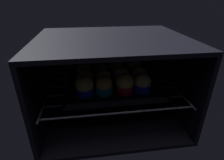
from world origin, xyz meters
The scene contains 15 objects.
oven_cavity centered at (0.00, 26.25, 17.00)cm, with size 59.00×47.00×37.00cm.
oven_rack centered at (0.00, 22.00, 13.60)cm, with size 54.80×42.00×0.80cm.
baking_tray centered at (0.00, 21.96, 14.68)cm, with size 38.57×30.91×2.20cm.
muffin_row0_col0 centered at (-11.67, 14.61, 18.79)cm, with size 7.17×7.17×7.89cm.
muffin_row0_col1 centered at (-4.13, 14.62, 18.50)cm, with size 6.63×6.63×7.31cm.
muffin_row0_col2 centered at (4.01, 14.22, 18.83)cm, with size 6.93×6.93×7.89cm.
muffin_row0_col3 centered at (11.11, 14.26, 18.62)cm, with size 6.63×6.63×7.62cm.
muffin_row1_col0 centered at (-11.39, 21.91, 18.70)cm, with size 7.14×7.14×7.80cm.
muffin_row1_col1 centered at (-3.72, 21.81, 18.16)cm, with size 6.63×6.63×6.87cm.
muffin_row1_col2 centered at (4.15, 22.27, 18.57)cm, with size 6.63×6.63×7.56cm.
muffin_row1_col3 centered at (11.80, 21.58, 18.50)cm, with size 6.63×6.63×7.41cm.
muffin_row2_col0 centered at (-11.87, 29.35, 18.71)cm, with size 6.63×6.63×7.75cm.
muffin_row2_col1 centered at (-3.79, 29.24, 18.20)cm, with size 6.63×6.63×6.95cm.
muffin_row2_col2 centered at (3.76, 29.88, 18.53)cm, with size 6.66×6.66×7.49cm.
muffin_row2_col3 centered at (11.37, 29.23, 18.78)cm, with size 6.91×6.91×7.81cm.
Camera 1 is at (-9.71, -46.64, 50.99)cm, focal length 28.74 mm.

